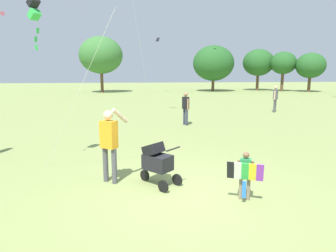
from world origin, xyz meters
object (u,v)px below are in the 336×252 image
at_px(child_with_butterfly_kite, 245,172).
at_px(kite_adult_black, 35,10).
at_px(person_couple_left, 186,106).
at_px(person_adult_flyer, 109,140).
at_px(stroller, 157,160).
at_px(person_red_shirt, 275,97).

height_order(child_with_butterfly_kite, kite_adult_black, kite_adult_black).
bearing_deg(child_with_butterfly_kite, person_couple_left, 88.90).
relative_size(person_adult_flyer, person_couple_left, 1.13).
relative_size(kite_adult_black, person_couple_left, 2.80).
distance_m(stroller, kite_adult_black, 5.02).
height_order(stroller, person_couple_left, person_couple_left).
height_order(kite_adult_black, person_couple_left, kite_adult_black).
xyz_separation_m(person_adult_flyer, stroller, (1.12, -0.28, -0.46)).
xyz_separation_m(person_adult_flyer, person_red_shirt, (9.53, 11.36, -0.06)).
bearing_deg(stroller, person_red_shirt, 54.13).
xyz_separation_m(person_red_shirt, person_couple_left, (-6.49, -3.94, -0.04)).
relative_size(child_with_butterfly_kite, stroller, 1.01).
bearing_deg(person_adult_flyer, person_couple_left, 67.71).
height_order(person_adult_flyer, person_couple_left, person_adult_flyer).
distance_m(kite_adult_black, person_red_shirt, 15.49).
relative_size(person_red_shirt, person_couple_left, 1.04).
bearing_deg(person_red_shirt, stroller, -125.87).
distance_m(person_adult_flyer, person_couple_left, 8.03).
bearing_deg(kite_adult_black, stroller, -29.41).
relative_size(child_with_butterfly_kite, person_red_shirt, 0.61).
distance_m(person_adult_flyer, person_red_shirt, 14.83).
relative_size(stroller, person_couple_left, 0.63).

